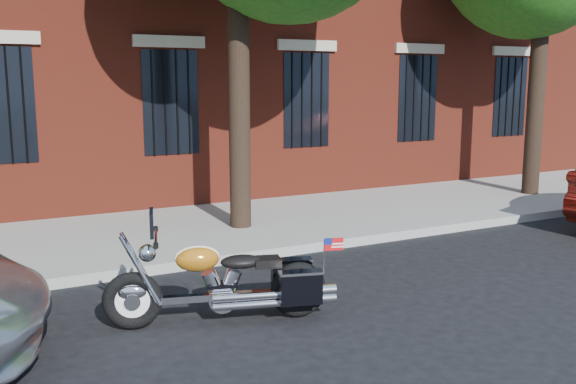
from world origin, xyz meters
TOP-DOWN VIEW (x-y plane):
  - ground at (0.00, 0.00)m, footprint 120.00×120.00m
  - curb at (0.00, 1.38)m, footprint 40.00×0.16m
  - sidewalk at (0.00, 3.26)m, footprint 40.00×3.60m
  - motorcycle at (-1.24, -0.77)m, footprint 2.40×1.19m

SIDE VIEW (x-z plane):
  - ground at x=0.00m, z-range 0.00..0.00m
  - curb at x=0.00m, z-range 0.00..0.15m
  - sidewalk at x=0.00m, z-range 0.00..0.15m
  - motorcycle at x=-1.24m, z-range -0.21..1.08m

